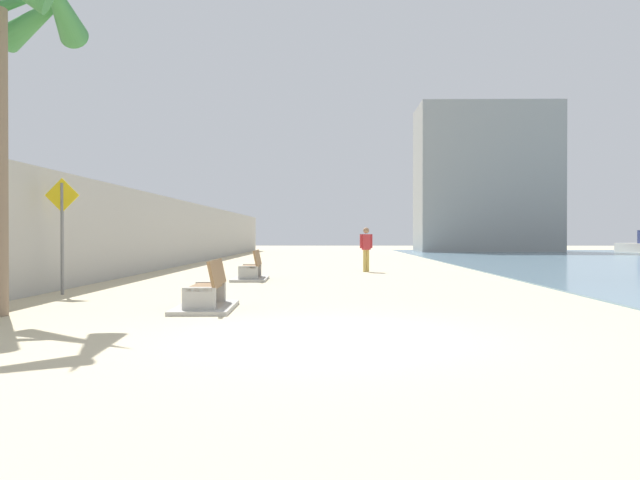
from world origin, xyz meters
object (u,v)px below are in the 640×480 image
at_px(person_walking, 366,246).
at_px(bench_near, 207,298).
at_px(bench_far, 251,273).
at_px(pedestrian_sign, 62,222).

bearing_deg(person_walking, bench_near, -107.03).
bearing_deg(person_walking, bench_far, -130.96).
xyz_separation_m(bench_near, person_walking, (3.85, 12.56, 0.81)).
bearing_deg(bench_far, bench_near, -88.92).
relative_size(person_walking, pedestrian_sign, 0.62).
bearing_deg(bench_near, bench_far, 91.08).
xyz_separation_m(bench_near, bench_far, (-0.15, 7.96, 0.00)).
bearing_deg(pedestrian_sign, bench_near, -35.70).
height_order(bench_near, bench_far, same).
bearing_deg(bench_near, pedestrian_sign, 144.30).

